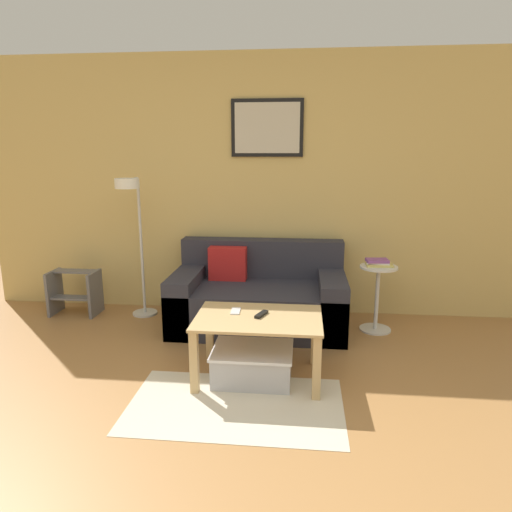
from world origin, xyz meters
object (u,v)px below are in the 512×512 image
Objects in this scene: storage_bin at (253,364)px; side_table at (377,292)px; coffee_table at (258,329)px; cell_phone at (236,311)px; floor_lamp at (133,220)px; step_stool at (75,291)px; remote_control at (261,314)px; book_stack at (378,263)px; couch at (259,298)px.

storage_bin is 0.94× the size of side_table.
coffee_table is 0.26m from storage_bin.
coffee_table is at bearing 45.72° from storage_bin.
cell_phone is at bearing 152.77° from coffee_table.
floor_lamp is 2.98× the size of step_stool.
floor_lamp is 9.91× the size of cell_phone.
coffee_table is 6.02× the size of remote_control.
coffee_table is 2.30m from step_stool.
remote_control is at bearing -133.99° from book_stack.
couch is 11.36× the size of cell_phone.
book_stack reaches higher than cell_phone.
remote_control is 0.32× the size of step_stool.
step_stool is at bearing 146.66° from cell_phone.
book_stack is at bearing 35.82° from cell_phone.
couch reaches higher than coffee_table.
cell_phone is 2.11m from step_stool.
couch is 1.15× the size of floor_lamp.
cell_phone is at bearing -141.16° from book_stack.
step_stool is at bearing 176.44° from couch.
side_table is at bearing -0.60° from floor_lamp.
couch is 1.76× the size of coffee_table.
couch is 1.89m from step_stool.
remote_control is at bearing -37.84° from floor_lamp.
coffee_table is 6.45× the size of cell_phone.
storage_bin is at bearing -109.40° from remote_control.
side_table is 1.39m from remote_control.
step_stool is (-1.99, 1.15, -0.14)m from coffee_table.
floor_lamp is 5.73× the size of book_stack.
side_table is 2.53× the size of book_stack.
side_table is at bearing -2.60° from step_stool.
coffee_table reaches higher than storage_bin.
storage_bin is 1.57m from book_stack.
floor_lamp is at bearing 139.13° from storage_bin.
coffee_table is 1.76m from floor_lamp.
storage_bin is (0.06, -1.07, -0.15)m from couch.
step_stool is (-1.89, 0.12, -0.03)m from couch.
couch reaches higher than book_stack.
book_stack reaches higher than remote_control.
coffee_table is 0.22m from cell_phone.
floor_lamp reaches higher than storage_bin.
remote_control is at bearing -21.40° from cell_phone.
step_stool is (-2.98, 0.12, -0.40)m from book_stack.
side_table is 4.38× the size of cell_phone.
floor_lamp is 1.55m from cell_phone.
coffee_table is 0.10m from remote_control.
remote_control is 0.21m from cell_phone.
remote_control is at bearing -83.34° from couch.
book_stack is at bearing 46.20° from storage_bin.
remote_control is (-0.97, -1.01, -0.16)m from book_stack.
remote_control is (-0.98, -0.99, 0.11)m from side_table.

